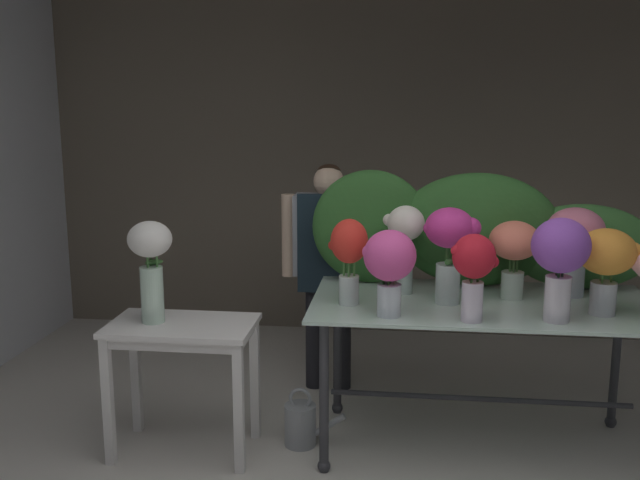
{
  "coord_description": "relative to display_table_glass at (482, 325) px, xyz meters",
  "views": [
    {
      "loc": [
        0.09,
        -2.45,
        1.95
      ],
      "look_at": [
        -0.36,
        1.28,
        1.21
      ],
      "focal_mm": 40.34,
      "sensor_mm": 36.0,
      "label": 1
    }
  ],
  "objects": [
    {
      "name": "vase_scarlet_roses",
      "position": [
        -0.72,
        -0.13,
        0.42
      ],
      "size": [
        0.23,
        0.2,
        0.46
      ],
      "color": "silver",
      "rests_on": "display_table_glass"
    },
    {
      "name": "vase_ivory_freesia",
      "position": [
        -0.43,
        0.13,
        0.46
      ],
      "size": [
        0.23,
        0.21,
        0.5
      ],
      "color": "silver",
      "rests_on": "display_table_glass"
    },
    {
      "name": "vase_crimson_carnations",
      "position": [
        -0.09,
        -0.36,
        0.4
      ],
      "size": [
        0.24,
        0.21,
        0.44
      ],
      "color": "silver",
      "rests_on": "display_table_glass"
    },
    {
      "name": "vase_violet_peonies",
      "position": [
        0.33,
        -0.31,
        0.46
      ],
      "size": [
        0.28,
        0.28,
        0.52
      ],
      "color": "silver",
      "rests_on": "display_table_glass"
    },
    {
      "name": "vase_sunset_lilies",
      "position": [
        0.59,
        -0.16,
        0.42
      ],
      "size": [
        0.31,
        0.3,
        0.45
      ],
      "color": "silver",
      "rests_on": "display_table_glass"
    },
    {
      "name": "florist",
      "position": [
        -0.93,
        0.76,
        0.22
      ],
      "size": [
        0.63,
        0.24,
        1.53
      ],
      "color": "#232328",
      "rests_on": "ground"
    },
    {
      "name": "vase_white_roses_tall",
      "position": [
        -1.79,
        -0.22,
        0.36
      ],
      "size": [
        0.24,
        0.24,
        0.56
      ],
      "color": "silver",
      "rests_on": "side_table_white"
    },
    {
      "name": "watering_can",
      "position": [
        -0.99,
        -0.09,
        -0.6
      ],
      "size": [
        0.35,
        0.18,
        0.34
      ],
      "color": "#999EA3",
      "rests_on": "ground"
    },
    {
      "name": "side_table_white",
      "position": [
        -1.63,
        -0.22,
        -0.09
      ],
      "size": [
        0.79,
        0.48,
        0.75
      ],
      "color": "white",
      "rests_on": "ground"
    },
    {
      "name": "display_table_glass",
      "position": [
        0.0,
        0.0,
        0.0
      ],
      "size": [
        1.86,
        0.94,
        0.86
      ],
      "color": "silver",
      "rests_on": "ground"
    },
    {
      "name": "foliage_backdrop",
      "position": [
        -0.02,
        0.35,
        0.45
      ],
      "size": [
        1.98,
        0.32,
        0.68
      ],
      "color": "#2D6028",
      "rests_on": "display_table_glass"
    },
    {
      "name": "vase_fuchsia_stock",
      "position": [
        -0.5,
        -0.32,
        0.41
      ],
      "size": [
        0.27,
        0.27,
        0.45
      ],
      "color": "silver",
      "rests_on": "display_table_glass"
    },
    {
      "name": "ground_plane",
      "position": [
        -0.52,
        0.35,
        -0.73
      ],
      "size": [
        7.72,
        7.72,
        0.0
      ],
      "primitive_type": "plane",
      "color": "beige"
    },
    {
      "name": "wall_back",
      "position": [
        -0.52,
        2.1,
        0.65
      ],
      "size": [
        5.85,
        0.12,
        2.75
      ],
      "primitive_type": "cube",
      "color": "#706656",
      "rests_on": "ground"
    },
    {
      "name": "vase_magenta_tulips",
      "position": [
        -0.19,
        -0.05,
        0.47
      ],
      "size": [
        0.3,
        0.26,
        0.52
      ],
      "color": "silver",
      "rests_on": "display_table_glass"
    },
    {
      "name": "vase_rosy_snapdragons",
      "position": [
        0.51,
        0.19,
        0.46
      ],
      "size": [
        0.32,
        0.32,
        0.5
      ],
      "color": "silver",
      "rests_on": "display_table_glass"
    },
    {
      "name": "vase_coral_dahlias",
      "position": [
        0.17,
        0.09,
        0.42
      ],
      "size": [
        0.28,
        0.28,
        0.44
      ],
      "color": "silver",
      "rests_on": "display_table_glass"
    }
  ]
}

